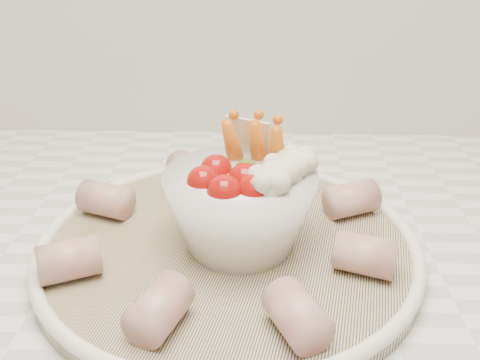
{
  "coord_description": "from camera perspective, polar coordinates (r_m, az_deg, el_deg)",
  "views": [
    {
      "loc": [
        -0.1,
        1.03,
        1.2
      ],
      "look_at": [
        -0.12,
        1.43,
        1.0
      ],
      "focal_mm": 40.0,
      "sensor_mm": 36.0,
      "label": 1
    }
  ],
  "objects": [
    {
      "name": "serving_platter",
      "position": [
        0.49,
        -1.26,
        -6.94
      ],
      "size": [
        0.41,
        0.41,
        0.02
      ],
      "color": "navy",
      "rests_on": "kitchen_counter"
    },
    {
      "name": "veggie_bowl",
      "position": [
        0.46,
        0.32,
        -2.49
      ],
      "size": [
        0.13,
        0.13,
        0.11
      ],
      "color": "white",
      "rests_on": "serving_platter"
    },
    {
      "name": "cured_meat_rolls",
      "position": [
        0.48,
        -1.37,
        -4.83
      ],
      "size": [
        0.3,
        0.31,
        0.03
      ],
      "color": "#A54D4B",
      "rests_on": "serving_platter"
    }
  ]
}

